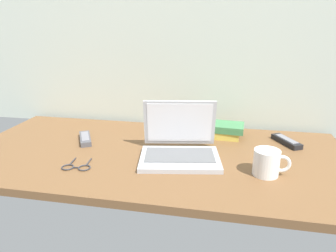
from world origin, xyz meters
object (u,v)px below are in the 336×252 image
at_px(remote_control_far, 286,141).
at_px(book_stack, 223,130).
at_px(eyeglasses, 76,167).
at_px(laptop, 180,146).
at_px(coffee_mug, 267,162).
at_px(remote_control_near, 85,139).

relative_size(remote_control_far, book_stack, 0.82).
relative_size(eyeglasses, book_stack, 0.58).
xyz_separation_m(laptop, coffee_mug, (0.33, -0.10, 0.00)).
bearing_deg(laptop, coffee_mug, -16.39).
relative_size(coffee_mug, book_stack, 0.65).
bearing_deg(eyeglasses, remote_control_far, 26.31).
bearing_deg(remote_control_near, book_stack, 15.91).
distance_m(coffee_mug, remote_control_far, 0.35).
height_order(eyeglasses, book_stack, book_stack).
height_order(remote_control_near, eyeglasses, remote_control_near).
relative_size(coffee_mug, remote_control_near, 0.80).
bearing_deg(eyeglasses, book_stack, 39.61).
height_order(remote_control_near, remote_control_far, same).
distance_m(remote_control_near, book_stack, 0.64).
distance_m(coffee_mug, eyeglasses, 0.70).
distance_m(remote_control_near, remote_control_far, 0.91).
xyz_separation_m(remote_control_near, eyeglasses, (0.09, -0.26, -0.01)).
bearing_deg(laptop, remote_control_near, 169.21).
distance_m(coffee_mug, book_stack, 0.39).
xyz_separation_m(laptop, eyeglasses, (-0.36, -0.18, -0.04)).
height_order(laptop, coffee_mug, laptop).
bearing_deg(coffee_mug, remote_control_far, 69.16).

